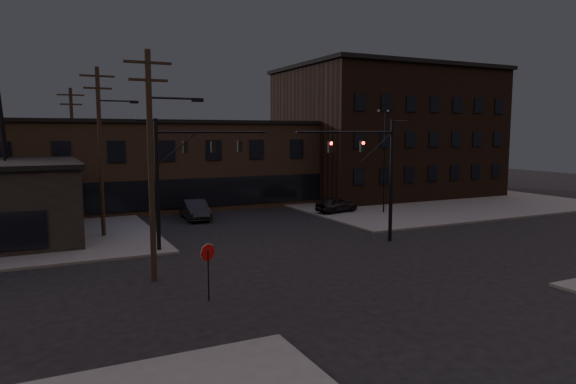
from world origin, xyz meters
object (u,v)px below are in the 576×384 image
at_px(parked_car_lot_b, 408,194).
at_px(car_crossing, 195,209).
at_px(traffic_signal_near, 377,167).
at_px(parked_car_lot_a, 337,204).
at_px(stop_sign, 208,258).
at_px(traffic_signal_far, 178,169).

xyz_separation_m(parked_car_lot_b, car_crossing, (-23.13, -1.21, 0.02)).
height_order(traffic_signal_near, parked_car_lot_a, traffic_signal_near).
distance_m(traffic_signal_near, parked_car_lot_a, 12.68).
bearing_deg(car_crossing, stop_sign, -100.72).
relative_size(traffic_signal_far, car_crossing, 1.60).
bearing_deg(parked_car_lot_b, stop_sign, 152.86).
bearing_deg(parked_car_lot_a, car_crossing, 66.15).
distance_m(stop_sign, parked_car_lot_b, 35.71).
bearing_deg(traffic_signal_near, car_crossing, 120.21).
height_order(traffic_signal_far, car_crossing, traffic_signal_far).
bearing_deg(parked_car_lot_a, traffic_signal_far, 104.76).
bearing_deg(traffic_signal_far, stop_sign, -97.32).
distance_m(traffic_signal_near, traffic_signal_far, 12.57).
relative_size(stop_sign, parked_car_lot_b, 0.55).
height_order(stop_sign, parked_car_lot_a, stop_sign).
bearing_deg(parked_car_lot_a, parked_car_lot_b, -82.06).
bearing_deg(traffic_signal_near, traffic_signal_far, 163.83).
distance_m(traffic_signal_far, parked_car_lot_b, 29.78).
distance_m(parked_car_lot_b, car_crossing, 23.16).
height_order(traffic_signal_near, traffic_signal_far, same).
height_order(traffic_signal_near, stop_sign, traffic_signal_near).
bearing_deg(traffic_signal_near, parked_car_lot_b, 45.48).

